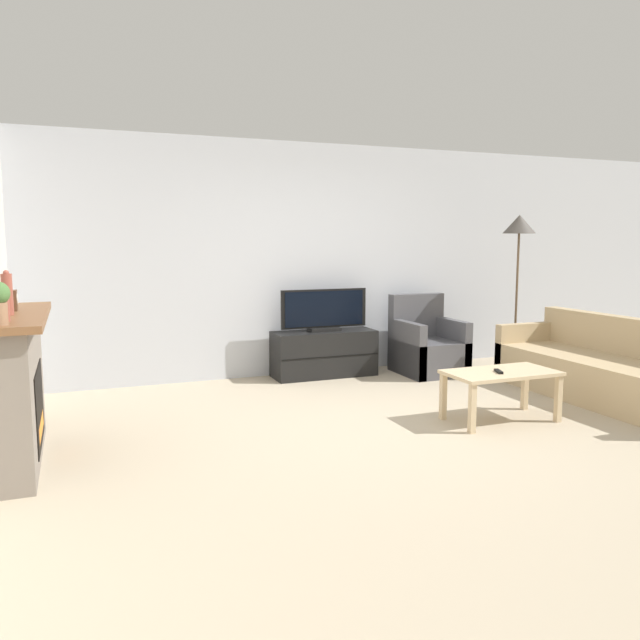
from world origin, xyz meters
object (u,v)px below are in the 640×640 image
(mantel_vase_centre_left, at_px, (7,294))
(remote, at_px, (499,371))
(mantel_clock, at_px, (12,300))
(tv_stand, at_px, (324,354))
(floor_lamp, at_px, (519,233))
(tv, at_px, (324,312))
(armchair, at_px, (427,348))
(mantel_vase_left, at_px, (2,304))
(couch, at_px, (610,373))
(coffee_table, at_px, (501,378))
(fireplace, at_px, (12,387))

(mantel_vase_centre_left, bearing_deg, remote, -5.40)
(mantel_clock, bearing_deg, tv_stand, 28.08)
(mantel_clock, relative_size, floor_lamp, 0.08)
(tv_stand, xyz_separation_m, remote, (0.71, -2.29, 0.19))
(floor_lamp, bearing_deg, mantel_clock, -168.15)
(mantel_vase_centre_left, xyz_separation_m, tv, (3.10, 1.93, -0.46))
(mantel_vase_centre_left, relative_size, armchair, 0.33)
(tv_stand, xyz_separation_m, tv, (-0.00, -0.00, 0.49))
(mantel_vase_left, distance_m, couch, 5.40)
(mantel_vase_centre_left, bearing_deg, coffee_table, -4.75)
(mantel_clock, height_order, tv_stand, mantel_clock)
(mantel_vase_left, distance_m, armchair, 4.84)
(floor_lamp, bearing_deg, mantel_vase_centre_left, -165.33)
(tv_stand, height_order, armchair, armchair)
(armchair, bearing_deg, couch, -60.62)
(fireplace, bearing_deg, armchair, 19.51)
(fireplace, xyz_separation_m, mantel_clock, (0.02, 0.16, 0.60))
(mantel_vase_left, height_order, tv_stand, mantel_vase_left)
(mantel_vase_centre_left, xyz_separation_m, tv_stand, (3.10, 1.93, -0.95))
(tv, relative_size, armchair, 1.13)
(tv_stand, relative_size, coffee_table, 1.23)
(coffee_table, bearing_deg, tv, 108.76)
(mantel_vase_left, distance_m, tv_stand, 3.96)
(mantel_clock, distance_m, remote, 3.92)
(tv, relative_size, floor_lamp, 0.56)
(mantel_clock, height_order, couch, mantel_clock)
(tv_stand, relative_size, armchair, 1.29)
(mantel_clock, xyz_separation_m, tv_stand, (3.10, 1.65, -0.88))
(tv, bearing_deg, couch, -42.98)
(armchair, bearing_deg, mantel_vase_left, -154.94)
(fireplace, xyz_separation_m, mantel_vase_left, (0.02, -0.48, 0.64))
(fireplace, xyz_separation_m, remote, (3.82, -0.48, -0.09))
(tv_stand, bearing_deg, armchair, -13.01)
(tv, distance_m, couch, 3.07)
(couch, bearing_deg, tv_stand, 136.99)
(couch, bearing_deg, mantel_vase_left, -177.58)
(armchair, height_order, couch, armchair)
(tv, bearing_deg, mantel_vase_centre_left, -148.06)
(mantel_vase_left, relative_size, tv_stand, 0.20)
(coffee_table, bearing_deg, couch, 7.20)
(tv, bearing_deg, armchair, -12.92)
(mantel_vase_left, relative_size, tv, 0.23)
(tv_stand, distance_m, remote, 2.41)
(mantel_clock, height_order, remote, mantel_clock)
(mantel_vase_left, distance_m, floor_lamp, 5.71)
(fireplace, relative_size, mantel_vase_centre_left, 5.21)
(coffee_table, height_order, remote, remote)
(fireplace, bearing_deg, tv_stand, 30.20)
(tv, bearing_deg, mantel_vase_left, -143.50)
(armchair, relative_size, floor_lamp, 0.49)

